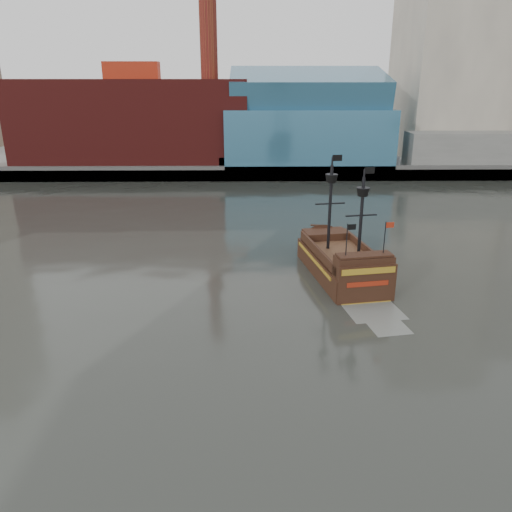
{
  "coord_description": "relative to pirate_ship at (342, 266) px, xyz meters",
  "views": [
    {
      "loc": [
        -0.87,
        -25.01,
        16.84
      ],
      "look_at": [
        -0.31,
        11.29,
        4.0
      ],
      "focal_mm": 35.0,
      "sensor_mm": 36.0,
      "label": 1
    }
  ],
  "objects": [
    {
      "name": "pirate_ship",
      "position": [
        0.0,
        0.0,
        0.0
      ],
      "size": [
        7.04,
        15.9,
        11.49
      ],
      "rotation": [
        0.0,
        0.0,
        0.17
      ],
      "color": "black",
      "rests_on": "ground"
    },
    {
      "name": "promenade_far",
      "position": [
        -7.52,
        75.07,
        -0.04
      ],
      "size": [
        220.0,
        60.0,
        2.0
      ],
      "primitive_type": "cube",
      "color": "slate",
      "rests_on": "ground"
    },
    {
      "name": "ground",
      "position": [
        -7.52,
        -16.93,
        -1.04
      ],
      "size": [
        400.0,
        400.0,
        0.0
      ],
      "primitive_type": "plane",
      "color": "#242622",
      "rests_on": "ground"
    },
    {
      "name": "skyline",
      "position": [
        -2.32,
        67.63,
        23.51
      ],
      "size": [
        149.0,
        45.0,
        62.0
      ],
      "color": "#7B6049",
      "rests_on": "promenade_far"
    },
    {
      "name": "seawall",
      "position": [
        -7.52,
        45.57,
        0.26
      ],
      "size": [
        220.0,
        1.0,
        2.6
      ],
      "primitive_type": "cube",
      "color": "#4C4C49",
      "rests_on": "ground"
    }
  ]
}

